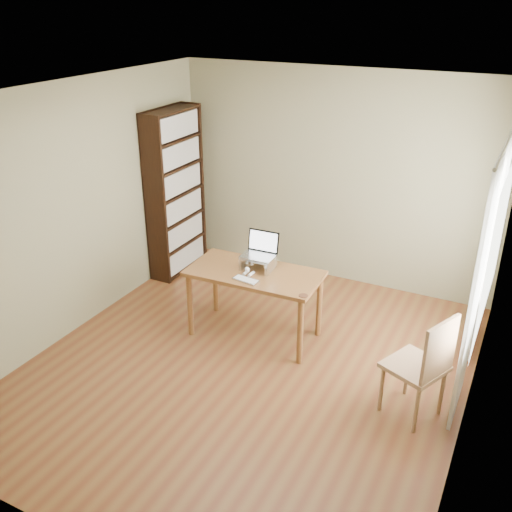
# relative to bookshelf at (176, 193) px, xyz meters

# --- Properties ---
(room) EXTENTS (4.04, 4.54, 2.64)m
(room) POSITION_rel_bookshelf_xyz_m (1.86, -1.54, 0.25)
(room) COLOR brown
(room) RESTS_ON ground
(bookshelf) EXTENTS (0.30, 0.90, 2.10)m
(bookshelf) POSITION_rel_bookshelf_xyz_m (0.00, 0.00, 0.00)
(bookshelf) COLOR black
(bookshelf) RESTS_ON ground
(curtains) EXTENTS (0.03, 1.90, 2.25)m
(curtains) POSITION_rel_bookshelf_xyz_m (3.75, -0.75, 0.12)
(curtains) COLOR white
(curtains) RESTS_ON ground
(desk) EXTENTS (1.38, 0.72, 0.75)m
(desk) POSITION_rel_bookshelf_xyz_m (1.63, -1.00, -0.40)
(desk) COLOR brown
(desk) RESTS_ON ground
(laptop_stand) EXTENTS (0.32, 0.25, 0.13)m
(laptop_stand) POSITION_rel_bookshelf_xyz_m (1.63, -0.92, -0.22)
(laptop_stand) COLOR silver
(laptop_stand) RESTS_ON desk
(laptop) EXTENTS (0.34, 0.29, 0.24)m
(laptop) POSITION_rel_bookshelf_xyz_m (1.63, -0.86, -0.11)
(laptop) COLOR silver
(laptop) RESTS_ON laptop_stand
(keyboard) EXTENTS (0.28, 0.14, 0.02)m
(keyboard) POSITION_rel_bookshelf_xyz_m (1.64, -1.22, -0.29)
(keyboard) COLOR silver
(keyboard) RESTS_ON desk
(coaster) EXTENTS (0.09, 0.09, 0.01)m
(coaster) POSITION_rel_bookshelf_xyz_m (2.27, -1.25, -0.30)
(coaster) COLOR #512C1C
(coaster) RESTS_ON desk
(cat) EXTENTS (0.25, 0.48, 0.15)m
(cat) POSITION_rel_bookshelf_xyz_m (1.62, -0.89, -0.23)
(cat) COLOR #3F3B32
(cat) RESTS_ON desk
(chair) EXTENTS (0.59, 0.59, 1.01)m
(chair) POSITION_rel_bookshelf_xyz_m (3.48, -1.51, -0.50)
(chair) COLOR #9F7F56
(chair) RESTS_ON ground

